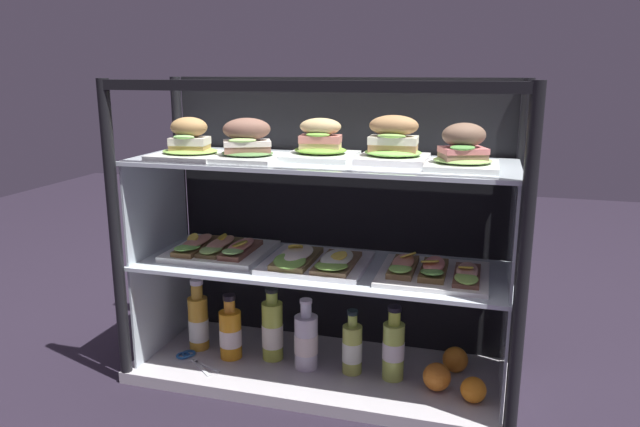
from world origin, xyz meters
TOP-DOWN VIEW (x-y plane):
  - ground_plane at (0.00, 0.00)m, footprint 6.00×6.00m
  - case_base_deck at (0.00, 0.00)m, footprint 1.14×0.42m
  - case_frame at (0.00, 0.11)m, footprint 1.14×0.42m
  - riser_lower_tier at (0.00, 0.00)m, footprint 1.07×0.35m
  - shelf_lower_glass at (0.00, 0.00)m, footprint 1.09×0.37m
  - riser_upper_tier at (0.00, 0.00)m, footprint 1.07×0.35m
  - shelf_upper_glass at (0.00, 0.00)m, footprint 1.09×0.37m
  - plated_roll_sandwich_center at (-0.38, -0.05)m, footprint 0.20×0.20m
  - plated_roll_sandwich_near_left_corner at (-0.20, -0.04)m, footprint 0.20×0.20m
  - plated_roll_sandwich_near_right_corner at (-0.01, 0.03)m, footprint 0.20×0.20m
  - plated_roll_sandwich_left_of_center at (0.20, 0.02)m, footprint 0.19×0.19m
  - plated_roll_sandwich_far_left at (0.39, -0.03)m, footprint 0.18×0.18m
  - open_sandwich_tray_left_of_center at (-0.33, 0.00)m, footprint 0.30×0.27m
  - open_sandwich_tray_mid_right at (-0.01, -0.03)m, footprint 0.30×0.28m
  - open_sandwich_tray_mid_left at (0.33, -0.03)m, footprint 0.30×0.27m
  - juice_bottle_near_post at (-0.41, 0.01)m, footprint 0.07×0.07m
  - juice_bottle_front_fourth at (-0.28, -0.02)m, footprint 0.07×0.07m
  - juice_bottle_tucked_behind at (-0.16, 0.01)m, footprint 0.07×0.07m
  - juice_bottle_front_left_end at (-0.04, -0.02)m, footprint 0.07×0.07m
  - juice_bottle_front_middle at (0.10, -0.01)m, footprint 0.06×0.06m
  - juice_bottle_front_second at (0.23, -0.01)m, footprint 0.06×0.06m
  - orange_fruit_beside_bottles at (0.46, -0.08)m, footprint 0.07×0.07m
  - orange_fruit_near_left_post at (0.36, -0.05)m, footprint 0.08×0.08m
  - orange_fruit_rolled_forward at (0.40, 0.08)m, footprint 0.08×0.08m
  - kitchen_scissors at (-0.40, -0.07)m, footprint 0.18×0.14m

SIDE VIEW (x-z plane):
  - ground_plane at x=0.00m, z-range -0.02..0.00m
  - case_base_deck at x=0.00m, z-range 0.00..0.04m
  - kitchen_scissors at x=-0.40m, z-range 0.04..0.04m
  - orange_fruit_beside_bottles at x=0.46m, z-range 0.04..0.11m
  - orange_fruit_rolled_forward at x=0.40m, z-range 0.04..0.11m
  - orange_fruit_near_left_post at x=0.36m, z-range 0.04..0.11m
  - juice_bottle_front_middle at x=0.10m, z-range 0.01..0.21m
  - juice_bottle_front_fourth at x=-0.28m, z-range 0.01..0.22m
  - juice_bottle_front_left_end at x=-0.04m, z-range 0.01..0.23m
  - juice_bottle_near_post at x=-0.41m, z-range 0.01..0.24m
  - juice_bottle_front_second at x=0.23m, z-range 0.02..0.24m
  - juice_bottle_tucked_behind at x=-0.16m, z-range 0.01..0.25m
  - riser_lower_tier at x=0.00m, z-range 0.04..0.35m
  - shelf_lower_glass at x=0.00m, z-range 0.35..0.36m
  - open_sandwich_tray_mid_left at x=0.33m, z-range 0.35..0.41m
  - open_sandwich_tray_mid_right at x=-0.01m, z-range 0.35..0.41m
  - open_sandwich_tray_left_of_center at x=-0.33m, z-range 0.35..0.41m
  - case_frame at x=0.00m, z-range 0.04..0.94m
  - riser_upper_tier at x=0.00m, z-range 0.36..0.66m
  - shelf_upper_glass at x=0.00m, z-range 0.66..0.67m
  - plated_roll_sandwich_near_right_corner at x=-0.01m, z-range 0.65..0.77m
  - plated_roll_sandwich_center at x=-0.38m, z-range 0.65..0.77m
  - plated_roll_sandwich_far_left at x=0.39m, z-range 0.65..0.77m
  - plated_roll_sandwich_near_left_corner at x=-0.20m, z-range 0.65..0.77m
  - plated_roll_sandwich_left_of_center at x=0.20m, z-range 0.65..0.78m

